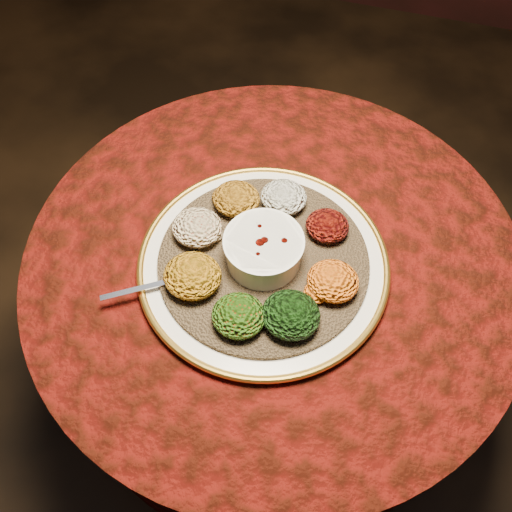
# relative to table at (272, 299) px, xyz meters

# --- Properties ---
(table) EXTENTS (0.96, 0.96, 0.73)m
(table) POSITION_rel_table_xyz_m (0.00, 0.00, 0.00)
(table) COLOR black
(table) RESTS_ON ground
(platter) EXTENTS (0.49, 0.49, 0.02)m
(platter) POSITION_rel_table_xyz_m (-0.01, -0.04, 0.19)
(platter) COLOR silver
(platter) RESTS_ON table
(injera) EXTENTS (0.44, 0.44, 0.01)m
(injera) POSITION_rel_table_xyz_m (-0.01, -0.04, 0.20)
(injera) COLOR brown
(injera) RESTS_ON platter
(stew_bowl) EXTENTS (0.14, 0.14, 0.06)m
(stew_bowl) POSITION_rel_table_xyz_m (-0.01, -0.04, 0.24)
(stew_bowl) COLOR silver
(stew_bowl) RESTS_ON injera
(spoon) EXTENTS (0.14, 0.10, 0.01)m
(spoon) POSITION_rel_table_xyz_m (-0.16, -0.13, 0.21)
(spoon) COLOR silver
(spoon) RESTS_ON injera
(portion_ayib) EXTENTS (0.09, 0.09, 0.04)m
(portion_ayib) POSITION_rel_table_xyz_m (-0.01, 0.10, 0.23)
(portion_ayib) COLOR beige
(portion_ayib) RESTS_ON injera
(portion_kitfo) EXTENTS (0.08, 0.08, 0.04)m
(portion_kitfo) POSITION_rel_table_xyz_m (0.09, 0.06, 0.23)
(portion_kitfo) COLOR black
(portion_kitfo) RESTS_ON injera
(portion_tikil) EXTENTS (0.09, 0.09, 0.04)m
(portion_tikil) POSITION_rel_table_xyz_m (0.12, -0.06, 0.23)
(portion_tikil) COLOR #B56D0F
(portion_tikil) RESTS_ON injera
(portion_gomen) EXTENTS (0.10, 0.10, 0.05)m
(portion_gomen) POSITION_rel_table_xyz_m (0.07, -0.15, 0.23)
(portion_gomen) COLOR black
(portion_gomen) RESTS_ON injera
(portion_mixveg) EXTENTS (0.09, 0.09, 0.04)m
(portion_mixveg) POSITION_rel_table_xyz_m (-0.02, -0.17, 0.23)
(portion_mixveg) COLOR #A6230A
(portion_mixveg) RESTS_ON injera
(portion_kik) EXTENTS (0.10, 0.10, 0.05)m
(portion_kik) POSITION_rel_table_xyz_m (-0.12, -0.12, 0.23)
(portion_kik) COLOR #C07410
(portion_kik) RESTS_ON injera
(portion_timatim) EXTENTS (0.09, 0.09, 0.05)m
(portion_timatim) POSITION_rel_table_xyz_m (-0.15, -0.02, 0.23)
(portion_timatim) COLOR maroon
(portion_timatim) RESTS_ON injera
(portion_shiro) EXTENTS (0.09, 0.09, 0.04)m
(portion_shiro) POSITION_rel_table_xyz_m (-0.10, 0.07, 0.23)
(portion_shiro) COLOR #A46713
(portion_shiro) RESTS_ON injera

